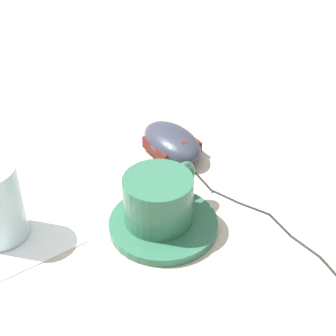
# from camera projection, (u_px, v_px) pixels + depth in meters

# --- Properties ---
(ground_plane) EXTENTS (3.00, 3.00, 0.00)m
(ground_plane) POSITION_uv_depth(u_px,v_px,m) (89.00, 220.00, 0.57)
(ground_plane) COLOR #B2A899
(saucer) EXTENTS (0.13, 0.13, 0.01)m
(saucer) POSITION_uv_depth(u_px,v_px,m) (163.00, 224.00, 0.55)
(saucer) COLOR #2D664C
(saucer) RESTS_ON ground
(coffee_cup) EXTENTS (0.08, 0.10, 0.06)m
(coffee_cup) POSITION_uv_depth(u_px,v_px,m) (159.00, 198.00, 0.54)
(coffee_cup) COLOR #2D664C
(coffee_cup) RESTS_ON saucer
(computer_mouse) EXTENTS (0.12, 0.09, 0.04)m
(computer_mouse) POSITION_uv_depth(u_px,v_px,m) (172.00, 142.00, 0.67)
(computer_mouse) COLOR #2D3342
(computer_mouse) RESTS_ON ground
(mouse_cable) EXTENTS (0.32, 0.08, 0.00)m
(mouse_cable) POSITION_uv_depth(u_px,v_px,m) (286.00, 239.00, 0.54)
(mouse_cable) COLOR black
(mouse_cable) RESTS_ON ground
(napkin_under_glass) EXTENTS (0.17, 0.17, 0.00)m
(napkin_under_glass) POSITION_uv_depth(u_px,v_px,m) (9.00, 232.00, 0.55)
(napkin_under_glass) COLOR white
(napkin_under_glass) RESTS_ON ground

